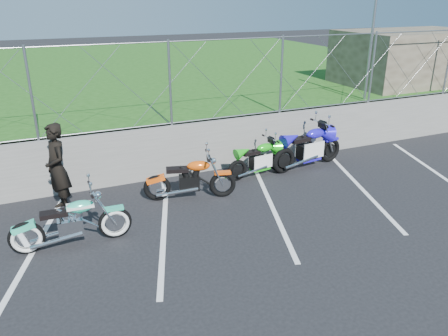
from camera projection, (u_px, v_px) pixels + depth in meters
name	position (u px, v px, depth m)	size (l,w,h in m)	color
ground	(180.00, 253.00, 7.67)	(90.00, 90.00, 0.00)	black
retaining_wall	(133.00, 156.00, 10.42)	(30.00, 0.22, 1.30)	#63635E
grass_field	(82.00, 84.00, 18.93)	(30.00, 20.00, 1.30)	#1B4A13
stone_building	(411.00, 57.00, 15.47)	(5.00, 3.00, 1.80)	brown
chain_link_fence	(127.00, 87.00, 9.81)	(28.00, 0.03, 2.00)	gray
sign_pole	(370.00, 48.00, 12.66)	(0.08, 0.08, 3.00)	gray
parking_lines	(220.00, 215.00, 8.97)	(18.29, 4.31, 0.01)	silver
cruiser_turquoise	(73.00, 224.00, 7.77)	(2.13, 0.67, 1.05)	black
naked_orange	(191.00, 180.00, 9.58)	(1.99, 0.78, 1.02)	black
sportbike_green	(260.00, 160.00, 10.85)	(1.80, 0.64, 0.93)	black
sportbike_blue	(309.00, 149.00, 11.35)	(2.24, 0.80, 1.16)	black
person_standing	(57.00, 168.00, 8.89)	(0.68, 0.45, 1.88)	black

